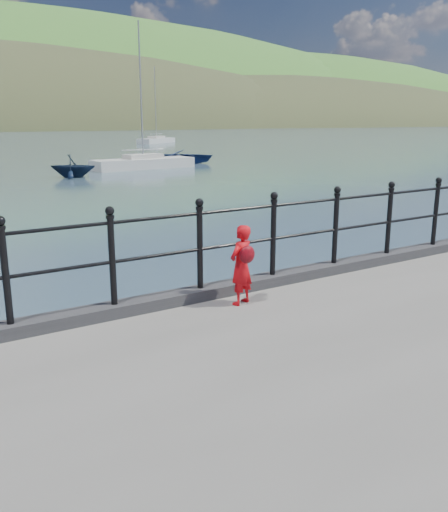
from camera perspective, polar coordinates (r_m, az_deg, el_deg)
ground at (r=8.02m, az=0.81°, el=-10.25°), size 600.00×600.00×0.00m
kerb at (r=7.52m, az=1.46°, el=-3.17°), size 60.00×0.30×0.15m
railing at (r=7.33m, az=1.50°, el=2.42°), size 18.11×0.11×1.20m
child at (r=6.89m, az=1.85°, el=-0.90°), size 0.44×0.37×1.04m
launch_blue at (r=42.82m, az=-4.50°, el=10.40°), size 6.00×5.74×1.01m
launch_navy at (r=33.19m, az=-15.64°, el=9.13°), size 3.37×3.27×1.35m
sailboat_far at (r=78.98m, az=-7.12°, el=11.94°), size 7.30×5.96×10.53m
sailboat_near at (r=38.10m, az=-8.49°, el=9.57°), size 7.31×2.60×9.72m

